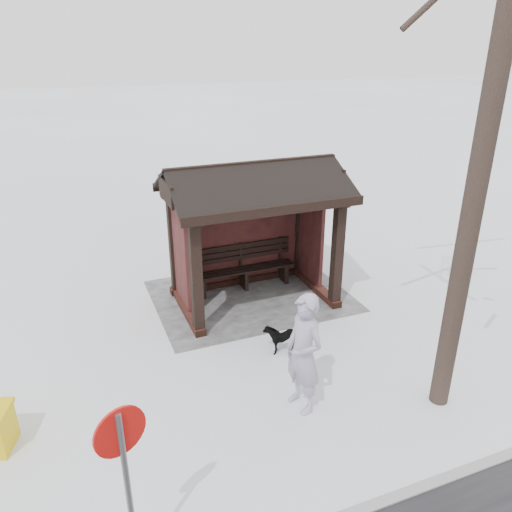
{
  "coord_description": "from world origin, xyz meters",
  "views": [
    {
      "loc": [
        3.57,
        9.05,
        5.25
      ],
      "look_at": [
        0.27,
        0.8,
        1.42
      ],
      "focal_mm": 35.0,
      "sensor_mm": 36.0,
      "label": 1
    }
  ],
  "objects": [
    {
      "name": "trampled_patch",
      "position": [
        0.0,
        -0.2,
        0.01
      ],
      "size": [
        4.2,
        3.2,
        0.02
      ],
      "primitive_type": "cube",
      "color": "gray",
      "rests_on": "ground"
    },
    {
      "name": "kerb",
      "position": [
        0.0,
        5.5,
        0.01
      ],
      "size": [
        120.0,
        0.15,
        0.06
      ],
      "primitive_type": "cube",
      "color": "gray",
      "rests_on": "ground"
    },
    {
      "name": "bus_shelter",
      "position": [
        0.0,
        -0.16,
        2.17
      ],
      "size": [
        3.6,
        2.4,
        3.09
      ],
      "color": "#351B13",
      "rests_on": "ground"
    },
    {
      "name": "ground",
      "position": [
        0.0,
        0.0,
        0.0
      ],
      "size": [
        120.0,
        120.0,
        0.0
      ],
      "primitive_type": "plane",
      "color": "white",
      "rests_on": "ground"
    },
    {
      "name": "road_sign",
      "position": [
        3.4,
        5.17,
        1.56
      ],
      "size": [
        0.52,
        0.22,
        2.14
      ],
      "rotation": [
        0.0,
        0.0,
        0.36
      ],
      "color": "slate",
      "rests_on": "ground"
    },
    {
      "name": "pedestrian",
      "position": [
        0.59,
        3.52,
        0.97
      ],
      "size": [
        0.61,
        0.79,
        1.94
      ],
      "primitive_type": "imported",
      "rotation": [
        0.0,
        0.0,
        1.79
      ],
      "color": "#9F96B1",
      "rests_on": "ground"
    },
    {
      "name": "dog",
      "position": [
        0.23,
        1.98,
        0.28
      ],
      "size": [
        0.69,
        0.37,
        0.56
      ],
      "primitive_type": "imported",
      "rotation": [
        0.0,
        0.0,
        1.68
      ],
      "color": "black",
      "rests_on": "ground"
    }
  ]
}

